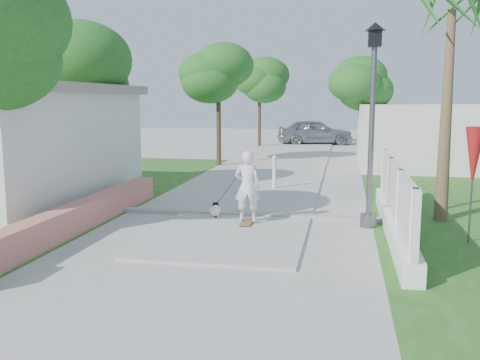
% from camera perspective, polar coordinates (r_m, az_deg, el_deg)
% --- Properties ---
extents(ground, '(90.00, 90.00, 0.00)m').
position_cam_1_polar(ground, '(7.44, -8.20, -13.78)').
color(ground, '#B7B7B2').
rests_on(ground, ground).
extents(path_strip, '(3.20, 36.00, 0.06)m').
position_cam_1_polar(path_strip, '(26.73, 6.00, 2.54)').
color(path_strip, '#B7B7B2').
rests_on(path_strip, ground).
extents(curb, '(6.50, 0.25, 0.10)m').
position_cam_1_polar(curb, '(13.00, 0.51, -3.72)').
color(curb, '#999993').
rests_on(curb, ground).
extents(grass_left, '(8.00, 20.00, 0.01)m').
position_cam_1_polar(grass_left, '(17.45, -21.43, -1.30)').
color(grass_left, '#285C1D').
rests_on(grass_left, ground).
extents(pink_wall, '(0.45, 8.20, 0.80)m').
position_cam_1_polar(pink_wall, '(11.77, -17.81, -4.14)').
color(pink_wall, '#CD7669').
rests_on(pink_wall, ground).
extents(lattice_fence, '(0.35, 7.00, 1.50)m').
position_cam_1_polar(lattice_fence, '(11.76, 16.12, -2.92)').
color(lattice_fence, white).
rests_on(lattice_fence, ground).
extents(building_right, '(6.00, 8.00, 2.60)m').
position_cam_1_polar(building_right, '(24.81, 19.60, 4.57)').
color(building_right, silver).
rests_on(building_right, ground).
extents(street_lamp, '(0.44, 0.44, 4.44)m').
position_cam_1_polar(street_lamp, '(12.01, 13.90, 6.45)').
color(street_lamp, '#59595E').
rests_on(street_lamp, ground).
extents(bollard, '(0.14, 0.14, 1.09)m').
position_cam_1_polar(bollard, '(16.77, 3.68, 0.90)').
color(bollard, white).
rests_on(bollard, ground).
extents(patio_umbrella, '(0.36, 0.36, 2.30)m').
position_cam_1_polar(patio_umbrella, '(11.32, 23.66, 2.11)').
color(patio_umbrella, '#59595E').
rests_on(patio_umbrella, ground).
extents(tree_left_mid, '(3.20, 3.20, 4.85)m').
position_cam_1_polar(tree_left_mid, '(16.89, -16.77, 10.52)').
color(tree_left_mid, '#4C3826').
rests_on(tree_left_mid, ground).
extents(tree_path_left, '(3.40, 3.40, 5.23)m').
position_cam_1_polar(tree_path_left, '(23.10, -2.29, 11.06)').
color(tree_path_left, '#4C3826').
rests_on(tree_path_left, ground).
extents(tree_path_right, '(3.00, 3.00, 4.79)m').
position_cam_1_polar(tree_path_right, '(26.49, 13.17, 9.82)').
color(tree_path_right, '#4C3826').
rests_on(tree_path_right, ground).
extents(tree_path_far, '(3.20, 3.20, 5.17)m').
position_cam_1_polar(tree_path_far, '(32.88, 2.13, 10.32)').
color(tree_path_far, '#4C3826').
rests_on(tree_path_far, ground).
extents(palm_far, '(1.80, 1.80, 5.30)m').
position_cam_1_polar(palm_far, '(13.29, 21.62, 15.19)').
color(palm_far, brown).
rests_on(palm_far, ground).
extents(skateboarder, '(1.17, 1.16, 1.70)m').
position_cam_1_polar(skateboarder, '(12.19, -0.33, -0.98)').
color(skateboarder, olive).
rests_on(skateboarder, ground).
extents(dog, '(0.33, 0.56, 0.39)m').
position_cam_1_polar(dog, '(12.78, -2.64, -3.20)').
color(dog, white).
rests_on(dog, ground).
extents(parked_car, '(4.98, 2.80, 1.60)m').
position_cam_1_polar(parked_car, '(34.32, 7.99, 5.12)').
color(parked_car, '#ABACB3').
rests_on(parked_car, ground).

